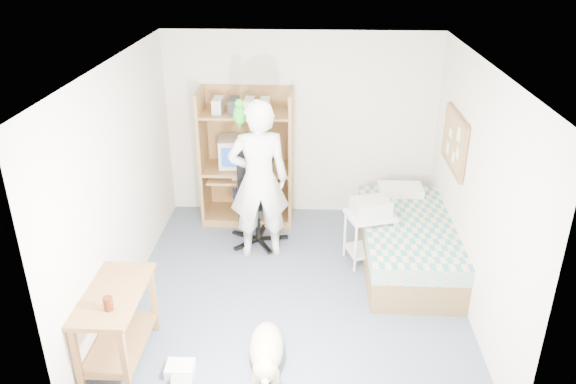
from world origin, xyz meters
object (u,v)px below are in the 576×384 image
object	(u,v)px
computer_hutch	(248,162)
office_chair	(257,210)
bed	(407,242)
side_desk	(117,316)
printer_cart	(369,230)
dog	(266,351)
person	(259,180)

from	to	relation	value
computer_hutch	office_chair	xyz separation A→B (m)	(0.18, -0.64, -0.40)
computer_hutch	office_chair	size ratio (longest dim) A/B	1.54
bed	side_desk	world-z (taller)	side_desk
computer_hutch	printer_cart	distance (m)	1.94
computer_hutch	dog	size ratio (longest dim) A/B	1.85
side_desk	dog	distance (m)	1.38
person	printer_cart	bearing A→B (deg)	163.93
computer_hutch	person	bearing A→B (deg)	-75.65
computer_hutch	bed	bearing A→B (deg)	-29.29
computer_hutch	office_chair	bearing A→B (deg)	-74.06
bed	printer_cart	size ratio (longest dim) A/B	3.18
side_desk	printer_cart	size ratio (longest dim) A/B	1.57
bed	side_desk	bearing A→B (deg)	-147.50
bed	side_desk	size ratio (longest dim) A/B	2.02
side_desk	person	distance (m)	2.32
printer_cart	side_desk	bearing A→B (deg)	-159.59
side_desk	office_chair	distance (m)	2.52
side_desk	printer_cart	world-z (taller)	side_desk
bed	person	distance (m)	1.89
bed	side_desk	distance (m)	3.39
dog	person	bearing A→B (deg)	93.60
side_desk	bed	bearing A→B (deg)	32.50
computer_hutch	person	size ratio (longest dim) A/B	0.93
printer_cart	dog	bearing A→B (deg)	-137.20
computer_hutch	bed	size ratio (longest dim) A/B	0.89
printer_cart	person	bearing A→B (deg)	156.69
printer_cart	office_chair	bearing A→B (deg)	144.50
dog	printer_cart	world-z (taller)	printer_cart
dog	printer_cart	bearing A→B (deg)	56.67
office_chair	printer_cart	bearing A→B (deg)	-28.26
bed	office_chair	xyz separation A→B (m)	(-1.82, 0.49, 0.13)
bed	office_chair	bearing A→B (deg)	165.04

